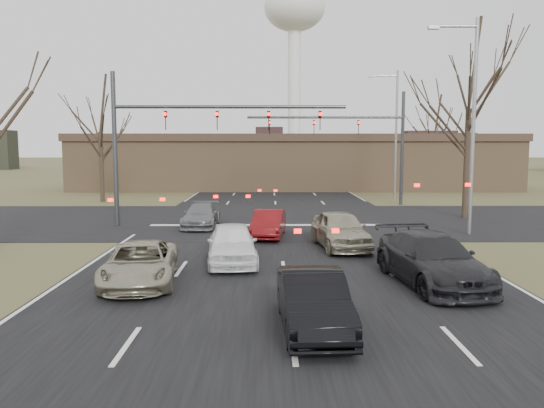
{
  "coord_description": "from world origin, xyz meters",
  "views": [
    {
      "loc": [
        -0.52,
        -14.74,
        4.19
      ],
      "look_at": [
        -0.38,
        5.22,
        2.0
      ],
      "focal_mm": 35.0,
      "sensor_mm": 36.0,
      "label": 1
    }
  ],
  "objects_px": {
    "building": "(294,161)",
    "car_silver_suv": "(140,264)",
    "car_black_hatch": "(313,301)",
    "car_silver_ahead": "(340,230)",
    "car_white_sedan": "(232,244)",
    "car_red_ahead": "(269,224)",
    "car_grey_ahead": "(201,215)",
    "water_tower": "(295,18)",
    "streetlight_right_far": "(394,128)",
    "car_charcoal_sedan": "(432,259)",
    "mast_arm_near": "(177,129)",
    "streetlight_right_near": "(470,116)",
    "mast_arm_far": "(363,134)"
  },
  "relations": [
    {
      "from": "building",
      "to": "car_silver_suv",
      "type": "relative_size",
      "value": 9.36
    },
    {
      "from": "car_black_hatch",
      "to": "car_silver_ahead",
      "type": "xyz_separation_m",
      "value": [
        1.94,
        9.75,
        0.1
      ]
    },
    {
      "from": "car_white_sedan",
      "to": "car_red_ahead",
      "type": "bearing_deg",
      "value": 71.5
    },
    {
      "from": "car_white_sedan",
      "to": "car_silver_ahead",
      "type": "distance_m",
      "value": 5.12
    },
    {
      "from": "car_grey_ahead",
      "to": "car_red_ahead",
      "type": "xyz_separation_m",
      "value": [
        3.49,
        -3.1,
        0.02
      ]
    },
    {
      "from": "water_tower",
      "to": "car_black_hatch",
      "type": "bearing_deg",
      "value": -92.56
    },
    {
      "from": "car_silver_ahead",
      "to": "streetlight_right_far",
      "type": "bearing_deg",
      "value": 64.54
    },
    {
      "from": "car_silver_ahead",
      "to": "water_tower",
      "type": "bearing_deg",
      "value": 81.52
    },
    {
      "from": "building",
      "to": "car_charcoal_sedan",
      "type": "xyz_separation_m",
      "value": [
        2.44,
        -36.99,
        -1.9
      ]
    },
    {
      "from": "mast_arm_near",
      "to": "car_charcoal_sedan",
      "type": "distance_m",
      "value": 16.0
    },
    {
      "from": "car_grey_ahead",
      "to": "streetlight_right_near",
      "type": "bearing_deg",
      "value": -10.37
    },
    {
      "from": "water_tower",
      "to": "car_red_ahead",
      "type": "bearing_deg",
      "value": -93.37
    },
    {
      "from": "streetlight_right_far",
      "to": "car_charcoal_sedan",
      "type": "bearing_deg",
      "value": -100.64
    },
    {
      "from": "water_tower",
      "to": "car_grey_ahead",
      "type": "relative_size",
      "value": 10.61
    },
    {
      "from": "building",
      "to": "car_charcoal_sedan",
      "type": "bearing_deg",
      "value": -86.23
    },
    {
      "from": "car_charcoal_sedan",
      "to": "car_grey_ahead",
      "type": "bearing_deg",
      "value": 118.94
    },
    {
      "from": "car_silver_suv",
      "to": "car_charcoal_sedan",
      "type": "relative_size",
      "value": 0.86
    },
    {
      "from": "car_silver_suv",
      "to": "car_grey_ahead",
      "type": "height_order",
      "value": "car_silver_suv"
    },
    {
      "from": "mast_arm_far",
      "to": "car_black_hatch",
      "type": "bearing_deg",
      "value": -102.33
    },
    {
      "from": "building",
      "to": "car_white_sedan",
      "type": "height_order",
      "value": "building"
    },
    {
      "from": "car_charcoal_sedan",
      "to": "mast_arm_far",
      "type": "bearing_deg",
      "value": 78.11
    },
    {
      "from": "mast_arm_far",
      "to": "car_grey_ahead",
      "type": "bearing_deg",
      "value": -134.12
    },
    {
      "from": "car_silver_suv",
      "to": "streetlight_right_far",
      "type": "bearing_deg",
      "value": 55.46
    },
    {
      "from": "water_tower",
      "to": "car_silver_suv",
      "type": "xyz_separation_m",
      "value": [
        -10.42,
        -118.89,
        -34.84
      ]
    },
    {
      "from": "mast_arm_near",
      "to": "car_charcoal_sedan",
      "type": "xyz_separation_m",
      "value": [
        9.67,
        -11.99,
        -4.3
      ]
    },
    {
      "from": "car_grey_ahead",
      "to": "car_red_ahead",
      "type": "height_order",
      "value": "car_red_ahead"
    },
    {
      "from": "water_tower",
      "to": "mast_arm_near",
      "type": "bearing_deg",
      "value": -95.99
    },
    {
      "from": "building",
      "to": "streetlight_right_near",
      "type": "bearing_deg",
      "value": -76.31
    },
    {
      "from": "car_white_sedan",
      "to": "car_silver_ahead",
      "type": "height_order",
      "value": "car_silver_ahead"
    },
    {
      "from": "car_grey_ahead",
      "to": "car_red_ahead",
      "type": "relative_size",
      "value": 1.11
    },
    {
      "from": "car_black_hatch",
      "to": "building",
      "type": "bearing_deg",
      "value": 85.09
    },
    {
      "from": "car_silver_suv",
      "to": "car_black_hatch",
      "type": "xyz_separation_m",
      "value": [
        4.92,
        -4.11,
        0.04
      ]
    },
    {
      "from": "car_white_sedan",
      "to": "car_charcoal_sedan",
      "type": "bearing_deg",
      "value": -29.96
    },
    {
      "from": "building",
      "to": "car_white_sedan",
      "type": "bearing_deg",
      "value": -96.38
    },
    {
      "from": "car_silver_ahead",
      "to": "car_black_hatch",
      "type": "bearing_deg",
      "value": -107.91
    },
    {
      "from": "mast_arm_near",
      "to": "car_charcoal_sedan",
      "type": "height_order",
      "value": "mast_arm_near"
    },
    {
      "from": "car_silver_ahead",
      "to": "building",
      "type": "bearing_deg",
      "value": 84.12
    },
    {
      "from": "car_silver_suv",
      "to": "car_charcoal_sedan",
      "type": "distance_m",
      "value": 8.86
    },
    {
      "from": "car_grey_ahead",
      "to": "streetlight_right_far",
      "type": "bearing_deg",
      "value": 48.08
    },
    {
      "from": "streetlight_right_far",
      "to": "car_red_ahead",
      "type": "xyz_separation_m",
      "value": [
        -9.83,
        -17.6,
        -4.96
      ]
    },
    {
      "from": "car_white_sedan",
      "to": "car_silver_ahead",
      "type": "bearing_deg",
      "value": 28.72
    },
    {
      "from": "mast_arm_near",
      "to": "mast_arm_far",
      "type": "relative_size",
      "value": 1.09
    },
    {
      "from": "mast_arm_far",
      "to": "streetlight_right_near",
      "type": "xyz_separation_m",
      "value": [
        2.64,
        -13.0,
        0.57
      ]
    },
    {
      "from": "car_silver_suv",
      "to": "car_grey_ahead",
      "type": "distance_m",
      "value": 11.4
    },
    {
      "from": "mast_arm_far",
      "to": "car_grey_ahead",
      "type": "xyz_separation_m",
      "value": [
        -10.18,
        -10.5,
        -4.41
      ]
    },
    {
      "from": "car_silver_suv",
      "to": "car_red_ahead",
      "type": "height_order",
      "value": "car_silver_suv"
    },
    {
      "from": "car_silver_suv",
      "to": "car_black_hatch",
      "type": "distance_m",
      "value": 6.41
    },
    {
      "from": "building",
      "to": "mast_arm_near",
      "type": "height_order",
      "value": "mast_arm_near"
    },
    {
      "from": "water_tower",
      "to": "streetlight_right_far",
      "type": "xyz_separation_m",
      "value": [
        3.32,
        -93.0,
        -29.88
      ]
    },
    {
      "from": "streetlight_right_near",
      "to": "car_charcoal_sedan",
      "type": "height_order",
      "value": "streetlight_right_near"
    }
  ]
}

